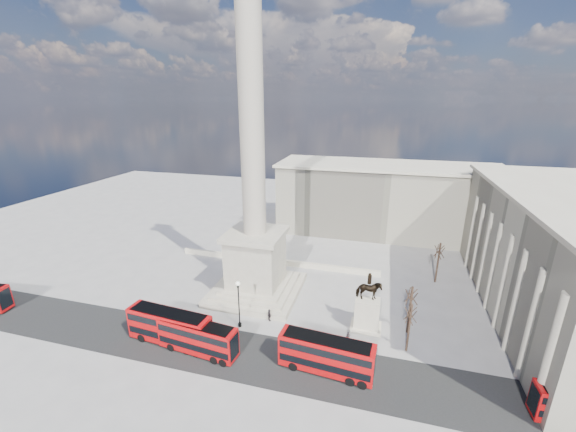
# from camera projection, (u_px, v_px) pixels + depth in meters

# --- Properties ---
(ground) EXTENTS (180.00, 180.00, 0.00)m
(ground) POSITION_uv_depth(u_px,v_px,m) (246.00, 308.00, 54.77)
(ground) COLOR #989490
(ground) RESTS_ON ground
(asphalt_road) EXTENTS (120.00, 9.00, 0.01)m
(asphalt_road) POSITION_uv_depth(u_px,v_px,m) (253.00, 357.00, 44.37)
(asphalt_road) COLOR #262626
(asphalt_road) RESTS_ON ground
(nelsons_column) EXTENTS (14.00, 14.00, 49.85)m
(nelsons_column) POSITION_uv_depth(u_px,v_px,m) (255.00, 219.00, 55.29)
(nelsons_column) COLOR #B3AA95
(nelsons_column) RESTS_ON ground
(balustrade_wall) EXTENTS (40.00, 0.60, 1.10)m
(balustrade_wall) POSITION_uv_depth(u_px,v_px,m) (276.00, 261.00, 69.25)
(balustrade_wall) COLOR beige
(balustrade_wall) RESTS_ON ground
(building_east) EXTENTS (19.00, 46.00, 18.60)m
(building_east) POSITION_uv_depth(u_px,v_px,m) (568.00, 260.00, 49.72)
(building_east) COLOR #BEB79C
(building_east) RESTS_ON ground
(building_northeast) EXTENTS (51.00, 17.00, 16.60)m
(building_northeast) POSITION_uv_depth(u_px,v_px,m) (386.00, 199.00, 83.77)
(building_northeast) COLOR #BEB79C
(building_northeast) RESTS_ON ground
(red_bus_a) EXTENTS (11.74, 3.59, 4.69)m
(red_bus_a) POSITION_uv_depth(u_px,v_px,m) (170.00, 327.00, 46.22)
(red_bus_a) COLOR #B6090B
(red_bus_a) RESTS_ON ground
(red_bus_b) EXTENTS (10.75, 3.50, 4.28)m
(red_bus_b) POSITION_uv_depth(u_px,v_px,m) (198.00, 337.00, 44.52)
(red_bus_b) COLOR #B6090B
(red_bus_b) RESTS_ON ground
(red_bus_c) EXTENTS (11.37, 3.53, 4.54)m
(red_bus_c) POSITION_uv_depth(u_px,v_px,m) (327.00, 355.00, 41.25)
(red_bus_c) COLOR #B6090B
(red_bus_c) RESTS_ON ground
(victorian_lamp) EXTENTS (0.62, 0.62, 7.20)m
(victorian_lamp) POSITION_uv_depth(u_px,v_px,m) (239.00, 300.00, 49.00)
(victorian_lamp) COLOR black
(victorian_lamp) RESTS_ON ground
(equestrian_statue) EXTENTS (4.21, 3.16, 8.71)m
(equestrian_statue) POSITION_uv_depth(u_px,v_px,m) (367.00, 310.00, 48.97)
(equestrian_statue) COLOR beige
(equestrian_statue) RESTS_ON ground
(bare_tree_near) EXTENTS (1.64, 1.64, 7.18)m
(bare_tree_near) POSITION_uv_depth(u_px,v_px,m) (411.00, 313.00, 43.69)
(bare_tree_near) COLOR #332319
(bare_tree_near) RESTS_ON ground
(bare_tree_mid) EXTENTS (1.98, 1.98, 7.49)m
(bare_tree_mid) POSITION_uv_depth(u_px,v_px,m) (412.00, 295.00, 47.22)
(bare_tree_mid) COLOR #332319
(bare_tree_mid) RESTS_ON ground
(bare_tree_far) EXTENTS (1.92, 1.92, 7.84)m
(bare_tree_far) POSITION_uv_depth(u_px,v_px,m) (440.00, 250.00, 60.64)
(bare_tree_far) COLOR #332319
(bare_tree_far) RESTS_ON ground
(pedestrian_walking) EXTENTS (0.61, 0.44, 1.54)m
(pedestrian_walking) POSITION_uv_depth(u_px,v_px,m) (348.00, 337.00, 46.85)
(pedestrian_walking) COLOR #272224
(pedestrian_walking) RESTS_ON ground
(pedestrian_standing) EXTENTS (1.01, 0.91, 1.69)m
(pedestrian_standing) POSITION_uv_depth(u_px,v_px,m) (354.00, 350.00, 44.27)
(pedestrian_standing) COLOR #272224
(pedestrian_standing) RESTS_ON ground
(pedestrian_crossing) EXTENTS (1.02, 1.17, 1.89)m
(pedestrian_crossing) POSITION_uv_depth(u_px,v_px,m) (269.00, 315.00, 51.34)
(pedestrian_crossing) COLOR #272224
(pedestrian_crossing) RESTS_ON ground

